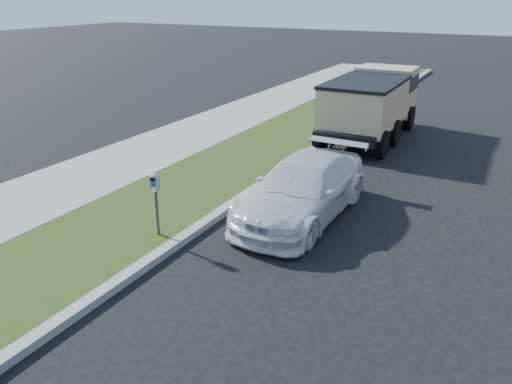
% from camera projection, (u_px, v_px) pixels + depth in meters
% --- Properties ---
extents(ground, '(120.00, 120.00, 0.00)m').
position_uv_depth(ground, '(297.00, 274.00, 9.19)').
color(ground, black).
rests_on(ground, ground).
extents(streetside, '(6.12, 50.00, 0.15)m').
position_uv_depth(streetside, '(136.00, 184.00, 13.24)').
color(streetside, gray).
rests_on(streetside, ground).
extents(parking_meter, '(0.20, 0.15, 1.34)m').
position_uv_depth(parking_meter, '(155.00, 191.00, 10.02)').
color(parking_meter, '#3F4247').
rests_on(parking_meter, ground).
extents(white_wagon, '(1.95, 4.59, 1.32)m').
position_uv_depth(white_wagon, '(303.00, 189.00, 11.33)').
color(white_wagon, silver).
rests_on(white_wagon, ground).
extents(dump_truck, '(2.34, 5.73, 2.23)m').
position_uv_depth(dump_truck, '(372.00, 102.00, 17.42)').
color(dump_truck, black).
rests_on(dump_truck, ground).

